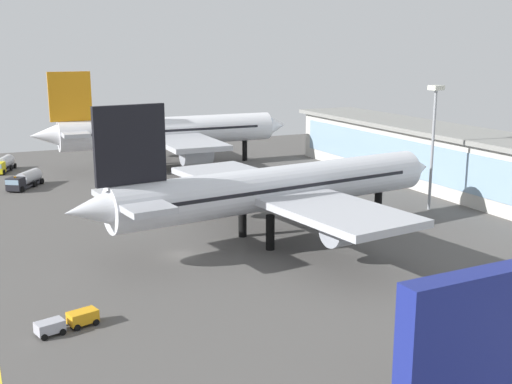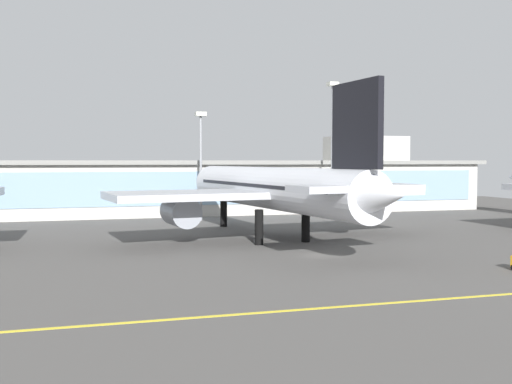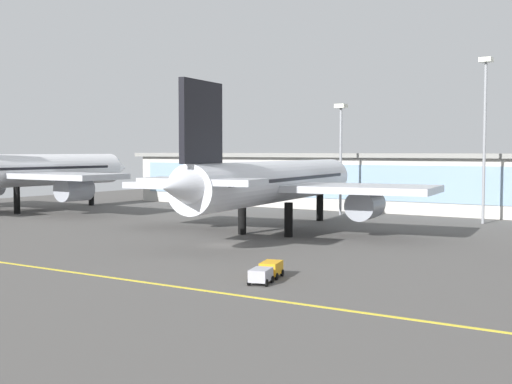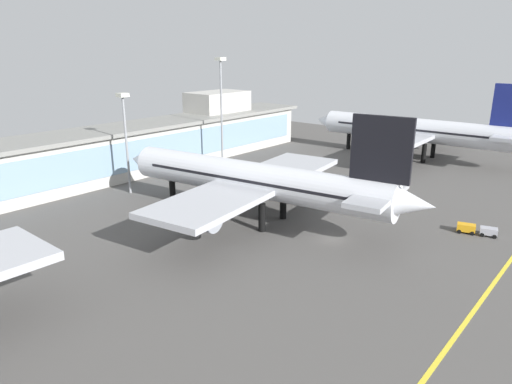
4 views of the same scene
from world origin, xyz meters
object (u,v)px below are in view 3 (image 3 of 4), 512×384
Objects in this scene: airliner_near_right at (275,183)px; baggage_tug_near at (267,271)px; apron_light_mast_centre at (485,116)px; apron_light_mast_west at (341,140)px; airliner_near_left at (19,171)px.

airliner_near_right reaches higher than baggage_tug_near.
apron_light_mast_west is at bearing 177.11° from apron_light_mast_centre.
airliner_near_left is 58.54m from apron_light_mast_west.
apron_light_mast_centre reaches higher than airliner_near_left.
apron_light_mast_west is (-21.08, 57.82, 12.14)m from baggage_tug_near.
baggage_tug_near is at bearing -112.75° from airliner_near_left.
airliner_near_left is 56.21m from airliner_near_right.
airliner_near_left is 81.09m from apron_light_mast_centre.
baggage_tug_near is 0.23× the size of apron_light_mast_centre.
baggage_tug_near is at bearing -93.53° from apron_light_mast_centre.
apron_light_mast_centre reaches higher than airliner_near_right.
airliner_near_right is 2.89× the size of apron_light_mast_west.
apron_light_mast_centre is at bearing -71.36° from airliner_near_left.
baggage_tug_near is at bearing -157.67° from airliner_near_right.
airliner_near_left reaches higher than baggage_tug_near.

